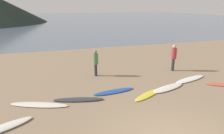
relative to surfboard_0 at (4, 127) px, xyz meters
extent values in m
cube|color=#8C7559|center=(5.12, 7.10, -0.15)|extent=(120.00, 120.00, 0.20)
cube|color=slate|center=(5.12, 62.89, -0.05)|extent=(140.00, 100.00, 0.01)
ellipsoid|color=silver|center=(0.00, 0.00, 0.00)|extent=(2.05, 1.36, 0.10)
ellipsoid|color=silver|center=(1.15, 1.45, -0.01)|extent=(2.60, 1.45, 0.08)
ellipsoid|color=#333338|center=(2.87, 1.42, -0.01)|extent=(2.39, 1.05, 0.09)
ellipsoid|color=#1E479E|center=(4.74, 1.79, -0.01)|extent=(2.24, 0.72, 0.07)
ellipsoid|color=yellow|center=(6.22, 0.93, -0.02)|extent=(2.03, 1.36, 0.06)
ellipsoid|color=silver|center=(7.60, 1.33, 0.00)|extent=(2.31, 1.21, 0.09)
ellipsoid|color=white|center=(9.59, 2.07, -0.01)|extent=(2.54, 1.17, 0.08)
cylinder|color=#2D2D38|center=(4.45, 4.50, 0.33)|extent=(0.18, 0.18, 0.75)
cylinder|color=#4C7A4C|center=(4.45, 4.50, 1.03)|extent=(0.33, 0.33, 0.66)
sphere|color=#936B4C|center=(4.45, 4.50, 1.47)|extent=(0.21, 0.21, 0.21)
cylinder|color=#2D2D38|center=(9.62, 3.93, 0.36)|extent=(0.20, 0.20, 0.82)
cylinder|color=#9E3338|center=(9.62, 3.93, 1.13)|extent=(0.36, 0.36, 0.72)
sphere|color=tan|center=(9.62, 3.93, 1.60)|extent=(0.23, 0.23, 0.23)
camera|label=1|loc=(1.75, -7.11, 4.17)|focal=32.27mm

